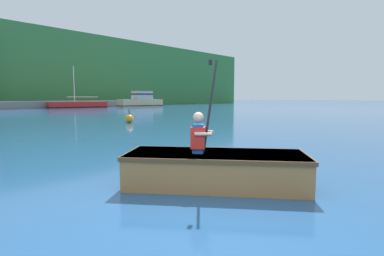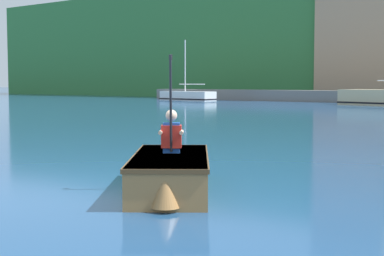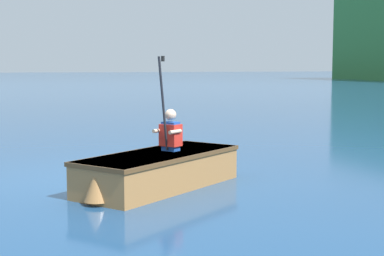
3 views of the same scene
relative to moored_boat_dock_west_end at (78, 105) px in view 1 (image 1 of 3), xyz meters
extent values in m
plane|color=navy|center=(-15.58, -34.85, -0.39)|extent=(300.00, 300.00, 0.00)
cube|color=red|center=(0.00, 0.00, 0.02)|extent=(7.29, 3.55, 0.81)
cube|color=black|center=(0.00, 0.00, -0.24)|extent=(7.34, 3.59, 0.10)
cylinder|color=silver|center=(-0.34, 0.07, 2.66)|extent=(0.10, 0.10, 4.46)
cylinder|color=silver|center=(0.69, -0.14, 1.02)|extent=(3.78, 0.85, 0.07)
cube|color=#CCB789|center=(8.77, -1.47, 0.15)|extent=(6.66, 2.98, 1.07)
cube|color=black|center=(8.77, -1.47, -0.20)|extent=(6.71, 3.02, 0.10)
cube|color=#B2B2B7|center=(9.09, -1.51, 1.29)|extent=(2.86, 2.05, 1.21)
cube|color=#19232D|center=(9.09, -1.51, 1.44)|extent=(2.89, 2.07, 0.20)
cube|color=#A3703D|center=(-14.33, -34.00, -0.13)|extent=(2.41, 2.77, 0.52)
cube|color=brown|center=(-14.33, -34.00, 0.10)|extent=(2.47, 2.83, 0.06)
cube|color=brown|center=(-14.33, -34.00, 0.09)|extent=(2.04, 2.36, 0.02)
cone|color=#A3703D|center=(-13.56, -35.04, -0.10)|extent=(0.50, 0.50, 0.47)
cube|color=#A3703D|center=(-14.45, -33.84, 0.08)|extent=(0.87, 0.70, 0.03)
cube|color=#1E4CA5|center=(-14.49, -33.78, 0.35)|extent=(0.29, 0.27, 0.44)
cube|color=red|center=(-14.49, -33.78, 0.37)|extent=(0.36, 0.34, 0.33)
sphere|color=beige|center=(-14.49, -33.78, 0.67)|extent=(0.17, 0.17, 0.17)
cylinder|color=beige|center=(-14.56, -33.95, 0.44)|extent=(0.20, 0.24, 0.06)
cylinder|color=beige|center=(-14.31, -33.77, 0.44)|extent=(0.20, 0.24, 0.06)
cylinder|color=#232328|center=(-14.38, -33.93, 0.85)|extent=(0.16, 0.20, 1.38)
cylinder|color=black|center=(-14.38, -33.93, 1.50)|extent=(0.05, 0.05, 0.08)
sphere|color=orange|center=(-8.50, -23.39, -0.17)|extent=(0.44, 0.44, 0.44)
cylinder|color=black|center=(-8.50, -23.39, 0.19)|extent=(0.04, 0.04, 0.28)
camera|label=1|loc=(-17.88, -36.84, 0.98)|focal=28.00mm
camera|label=2|loc=(-9.15, -40.36, 1.15)|focal=55.00mm
camera|label=3|loc=(-6.14, -36.27, 1.40)|focal=55.00mm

